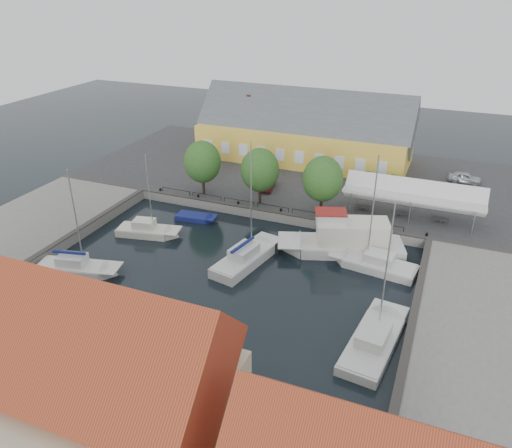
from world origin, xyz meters
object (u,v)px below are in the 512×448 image
at_px(tent_canopy, 414,194).
at_px(center_sailboat, 246,259).
at_px(west_boat_d, 77,269).
at_px(trawler, 346,242).
at_px(east_boat_c, 374,343).
at_px(launch_sw, 35,290).
at_px(east_boat_a, 375,266).
at_px(west_boat_b, 147,232).
at_px(car_silver, 465,177).
at_px(car_red, 268,183).
at_px(warehouse, 300,134).
at_px(launch_nw, 196,219).

xyz_separation_m(tent_canopy, center_sailboat, (-12.94, -13.50, -3.32)).
height_order(tent_canopy, west_boat_d, west_boat_d).
relative_size(trawler, east_boat_c, 1.08).
bearing_deg(west_boat_d, launch_sw, -108.39).
relative_size(east_boat_a, west_boat_b, 1.22).
distance_m(car_silver, east_boat_a, 23.58).
xyz_separation_m(tent_canopy, east_boat_c, (0.01, -20.60, -3.43)).
bearing_deg(car_red, west_boat_d, -123.43).
bearing_deg(west_boat_d, car_red, 66.81).
relative_size(warehouse, car_silver, 7.38).
bearing_deg(east_boat_c, trawler, 111.65).
xyz_separation_m(warehouse, tent_canopy, (16.60, -13.86, -0.74)).
bearing_deg(launch_nw, east_boat_c, -31.87).
xyz_separation_m(car_silver, center_sailboat, (-17.81, -26.11, -1.29)).
distance_m(east_boat_a, launch_sw, 29.52).
bearing_deg(west_boat_d, warehouse, 74.29).
bearing_deg(trawler, car_silver, 64.35).
xyz_separation_m(car_red, trawler, (11.68, -9.75, -0.64)).
bearing_deg(car_red, car_silver, 16.41).
distance_m(warehouse, west_boat_d, 36.07).
relative_size(car_silver, east_boat_c, 0.34).
distance_m(car_red, west_boat_d, 24.44).
xyz_separation_m(trawler, east_boat_a, (3.22, -2.01, -0.75)).
height_order(west_boat_b, launch_nw, west_boat_b).
bearing_deg(warehouse, trawler, -62.02).
distance_m(warehouse, car_red, 12.38).
xyz_separation_m(center_sailboat, west_boat_d, (-13.36, -7.14, -0.09)).
bearing_deg(east_boat_a, west_boat_d, -156.48).
xyz_separation_m(tent_canopy, west_boat_b, (-24.48, -12.15, -3.42)).
relative_size(tent_canopy, car_silver, 3.62).
bearing_deg(launch_nw, west_boat_b, -119.46).
bearing_deg(launch_sw, tent_canopy, 41.52).
bearing_deg(car_red, west_boat_b, -129.45).
height_order(warehouse, east_boat_c, east_boat_c).
bearing_deg(launch_sw, car_silver, 48.78).
distance_m(warehouse, tent_canopy, 21.63).
height_order(warehouse, trawler, warehouse).
height_order(car_red, east_boat_a, east_boat_a).
distance_m(tent_canopy, car_red, 16.91).
distance_m(east_boat_a, launch_nw, 20.06).
xyz_separation_m(east_boat_a, west_boat_d, (-24.51, -10.67, 0.01)).
distance_m(trawler, east_boat_a, 3.87).
height_order(warehouse, launch_nw, warehouse).
relative_size(trawler, launch_sw, 2.43).
bearing_deg(launch_sw, west_boat_b, 75.96).
xyz_separation_m(east_boat_c, launch_sw, (-27.55, -3.79, -0.17)).
height_order(center_sailboat, east_boat_a, center_sailboat).
relative_size(west_boat_d, launch_sw, 2.04).
distance_m(west_boat_b, launch_sw, 12.62).
bearing_deg(car_silver, tent_canopy, 154.88).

